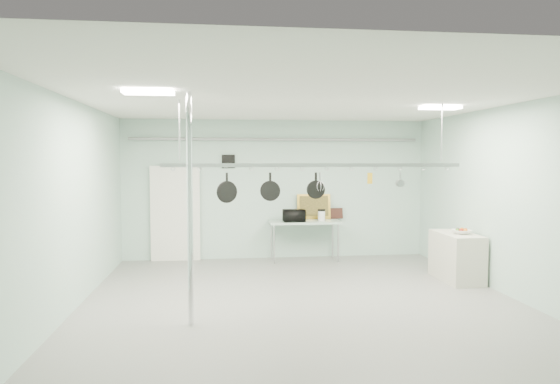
{
  "coord_description": "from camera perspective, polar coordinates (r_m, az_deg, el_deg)",
  "views": [
    {
      "loc": [
        -1.28,
        -7.48,
        2.29
      ],
      "look_at": [
        -0.27,
        1.0,
        1.73
      ],
      "focal_mm": 32.0,
      "sensor_mm": 36.0,
      "label": 1
    }
  ],
  "objects": [
    {
      "name": "prep_table",
      "position": [
        11.33,
        2.8,
        -3.67
      ],
      "size": [
        1.6,
        0.7,
        0.91
      ],
      "color": "#ABC9BD",
      "rests_on": "floor"
    },
    {
      "name": "back_wall",
      "position": [
        11.56,
        -0.44,
        0.31
      ],
      "size": [
        7.0,
        0.02,
        3.2
      ],
      "primitive_type": "cube",
      "color": "#A9CBB9",
      "rests_on": "floor"
    },
    {
      "name": "floor",
      "position": [
        7.92,
        2.86,
        -13.06
      ],
      "size": [
        8.0,
        8.0,
        0.0
      ],
      "primitive_type": "plane",
      "color": "gray",
      "rests_on": "ground"
    },
    {
      "name": "skillet_right",
      "position": [
        7.93,
        4.12,
        0.78
      ],
      "size": [
        0.29,
        0.1,
        0.41
      ],
      "primitive_type": null,
      "rotation": [
        0.0,
        0.0,
        -0.13
      ],
      "color": "black",
      "rests_on": "pot_rack"
    },
    {
      "name": "pot_rack",
      "position": [
        7.92,
        3.97,
        3.29
      ],
      "size": [
        4.8,
        0.06,
        1.0
      ],
      "color": "#B7B7BC",
      "rests_on": "ceiling"
    },
    {
      "name": "conduit_pipe",
      "position": [
        11.46,
        -0.4,
        6.03
      ],
      "size": [
        6.6,
        0.07,
        0.07
      ],
      "primitive_type": "cylinder",
      "rotation": [
        0.0,
        1.57,
        0.0
      ],
      "color": "gray",
      "rests_on": "back_wall"
    },
    {
      "name": "coffee_canister",
      "position": [
        11.33,
        4.77,
        -2.74
      ],
      "size": [
        0.2,
        0.2,
        0.22
      ],
      "primitive_type": "cylinder",
      "rotation": [
        0.0,
        0.0,
        -0.28
      ],
      "color": "silver",
      "rests_on": "prep_table"
    },
    {
      "name": "chrome_pole",
      "position": [
        6.92,
        -10.26,
        -2.03
      ],
      "size": [
        0.08,
        0.08,
        3.2
      ],
      "primitive_type": "cylinder",
      "color": "silver",
      "rests_on": "floor"
    },
    {
      "name": "right_wall",
      "position": [
        8.9,
        25.65,
        -1.08
      ],
      "size": [
        0.02,
        8.0,
        3.2
      ],
      "primitive_type": "cube",
      "color": "#A9CBB9",
      "rests_on": "floor"
    },
    {
      "name": "light_panel_right",
      "position": [
        8.92,
        17.83,
        9.16
      ],
      "size": [
        0.65,
        0.3,
        0.05
      ],
      "primitive_type": "cube",
      "color": "white",
      "rests_on": "ceiling"
    },
    {
      "name": "whisk",
      "position": [
        7.94,
        4.58,
        1.09
      ],
      "size": [
        0.18,
        0.18,
        0.32
      ],
      "primitive_type": null,
      "rotation": [
        0.0,
        0.0,
        0.1
      ],
      "color": "#BBBABF",
      "rests_on": "pot_rack"
    },
    {
      "name": "fruit_cluster",
      "position": [
        9.92,
        20.03,
        -4.07
      ],
      "size": [
        0.24,
        0.24,
        0.09
      ],
      "primitive_type": null,
      "color": "maroon",
      "rests_on": "fruit_bowl"
    },
    {
      "name": "microwave",
      "position": [
        11.14,
        1.62,
        -2.71
      ],
      "size": [
        0.49,
        0.33,
        0.27
      ],
      "primitive_type": "imported",
      "rotation": [
        0.0,
        0.0,
        3.15
      ],
      "color": "black",
      "rests_on": "prep_table"
    },
    {
      "name": "fruit_bowl",
      "position": [
        9.93,
        20.03,
        -4.3
      ],
      "size": [
        0.35,
        0.35,
        0.08
      ],
      "primitive_type": "imported",
      "rotation": [
        0.0,
        0.0,
        0.04
      ],
      "color": "white",
      "rests_on": "side_cabinet"
    },
    {
      "name": "skillet_left",
      "position": [
        7.79,
        -6.09,
        0.55
      ],
      "size": [
        0.34,
        0.18,
        0.45
      ],
      "primitive_type": null,
      "rotation": [
        0.0,
        0.0,
        0.38
      ],
      "color": "black",
      "rests_on": "pot_rack"
    },
    {
      "name": "ceiling",
      "position": [
        7.64,
        2.94,
        10.5
      ],
      "size": [
        7.0,
        8.0,
        0.02
      ],
      "primitive_type": "cube",
      "color": "silver",
      "rests_on": "back_wall"
    },
    {
      "name": "wall_vent",
      "position": [
        11.45,
        -5.92,
        3.51
      ],
      "size": [
        0.3,
        0.04,
        0.3
      ],
      "primitive_type": "cube",
      "color": "black",
      "rests_on": "back_wall"
    },
    {
      "name": "light_panel_left",
      "position": [
        6.8,
        -14.8,
        10.98
      ],
      "size": [
        0.65,
        0.3,
        0.05
      ],
      "primitive_type": "cube",
      "color": "white",
      "rests_on": "ceiling"
    },
    {
      "name": "side_cabinet",
      "position": [
        10.09,
        19.52,
        -6.99
      ],
      "size": [
        0.6,
        1.2,
        0.9
      ],
      "primitive_type": "cube",
      "color": "beige",
      "rests_on": "floor"
    },
    {
      "name": "skillet_mid",
      "position": [
        7.83,
        -1.13,
        0.62
      ],
      "size": [
        0.32,
        0.14,
        0.44
      ],
      "primitive_type": null,
      "rotation": [
        0.0,
        0.0,
        -0.25
      ],
      "color": "black",
      "rests_on": "pot_rack"
    },
    {
      "name": "door",
      "position": [
        11.53,
        -11.86,
        -2.52
      ],
      "size": [
        1.1,
        0.1,
        2.2
      ],
      "primitive_type": "cube",
      "color": "silver",
      "rests_on": "floor"
    },
    {
      "name": "saucepan",
      "position": [
        8.3,
        13.57,
        1.42
      ],
      "size": [
        0.12,
        0.08,
        0.23
      ],
      "primitive_type": null,
      "rotation": [
        0.0,
        0.0,
        -0.02
      ],
      "color": "silver",
      "rests_on": "pot_rack"
    },
    {
      "name": "grater",
      "position": [
        8.14,
        10.23,
        1.55
      ],
      "size": [
        0.08,
        0.04,
        0.2
      ],
      "primitive_type": null,
      "rotation": [
        0.0,
        0.0,
        -0.33
      ],
      "color": "gold",
      "rests_on": "pot_rack"
    },
    {
      "name": "painting_large",
      "position": [
        11.63,
        3.88,
        -1.68
      ],
      "size": [
        0.78,
        0.15,
        0.58
      ],
      "primitive_type": "cube",
      "rotation": [
        -0.14,
        0.0,
        -0.02
      ],
      "color": "#BB8E32",
      "rests_on": "prep_table"
    },
    {
      "name": "painting_small",
      "position": [
        11.76,
        6.46,
        -2.44
      ],
      "size": [
        0.31,
        0.11,
        0.25
      ],
      "primitive_type": "cube",
      "rotation": [
        -0.17,
        0.0,
        0.08
      ],
      "color": "black",
      "rests_on": "prep_table"
    }
  ]
}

